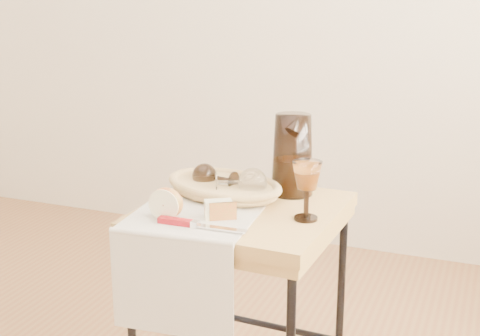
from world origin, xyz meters
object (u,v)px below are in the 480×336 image
at_px(pitcher, 292,155).
at_px(tea_towel, 192,218).
at_px(goblet_lying_a, 217,178).
at_px(wine_goblet, 307,190).
at_px(bread_basket, 224,189).
at_px(goblet_lying_b, 237,182).
at_px(table_knife, 198,224).
at_px(side_table, 242,314).
at_px(apple_half, 167,203).

bearing_deg(pitcher, tea_towel, -96.82).
bearing_deg(goblet_lying_a, wine_goblet, 169.03).
height_order(goblet_lying_a, pitcher, pitcher).
xyz_separation_m(bread_basket, goblet_lying_b, (0.05, -0.02, 0.03)).
distance_m(wine_goblet, table_knife, 0.30).
distance_m(bread_basket, pitcher, 0.23).
relative_size(tea_towel, goblet_lying_a, 2.73).
distance_m(side_table, goblet_lying_a, 0.41).
bearing_deg(goblet_lying_b, apple_half, -139.34).
height_order(goblet_lying_b, wine_goblet, wine_goblet).
height_order(bread_basket, goblet_lying_a, goblet_lying_a).
distance_m(pitcher, apple_half, 0.43).
xyz_separation_m(tea_towel, bread_basket, (0.00, 0.21, 0.02)).
height_order(apple_half, table_knife, apple_half).
height_order(bread_basket, goblet_lying_b, goblet_lying_b).
bearing_deg(bread_basket, goblet_lying_a, 170.06).
bearing_deg(goblet_lying_b, goblet_lying_a, 133.01).
xyz_separation_m(goblet_lying_b, apple_half, (-0.11, -0.23, -0.01)).
relative_size(bread_basket, pitcher, 1.19).
distance_m(goblet_lying_a, goblet_lying_b, 0.09).
bearing_deg(bread_basket, tea_towel, -74.41).
height_order(side_table, goblet_lying_b, goblet_lying_b).
bearing_deg(goblet_lying_a, side_table, 154.04).
height_order(tea_towel, table_knife, table_knife).
bearing_deg(goblet_lying_b, table_knife, -113.96).
xyz_separation_m(side_table, apple_half, (-0.15, -0.18, 0.39)).
relative_size(side_table, pitcher, 2.39).
height_order(side_table, table_knife, table_knife).
bearing_deg(tea_towel, table_knife, -57.41).
height_order(tea_towel, bread_basket, bread_basket).
bearing_deg(apple_half, goblet_lying_b, 61.87).
relative_size(side_table, wine_goblet, 4.11).
bearing_deg(goblet_lying_b, side_table, -76.95).
xyz_separation_m(tea_towel, apple_half, (-0.06, -0.03, 0.05)).
relative_size(bread_basket, wine_goblet, 2.06).
height_order(tea_towel, wine_goblet, wine_goblet).
bearing_deg(wine_goblet, side_table, 169.69).
relative_size(goblet_lying_a, table_knife, 0.51).
distance_m(apple_half, table_knife, 0.12).
relative_size(goblet_lying_a, pitcher, 0.43).
distance_m(bread_basket, goblet_lying_b, 0.06).
relative_size(pitcher, wine_goblet, 1.72).
relative_size(goblet_lying_a, goblet_lying_b, 0.89).
bearing_deg(bread_basket, side_table, -22.30).
relative_size(tea_towel, pitcher, 1.18).
bearing_deg(bread_basket, pitcher, 45.25).
relative_size(tea_towel, wine_goblet, 2.02).
relative_size(side_table, goblet_lying_a, 5.54).
height_order(goblet_lying_b, table_knife, goblet_lying_b).
distance_m(side_table, table_knife, 0.41).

